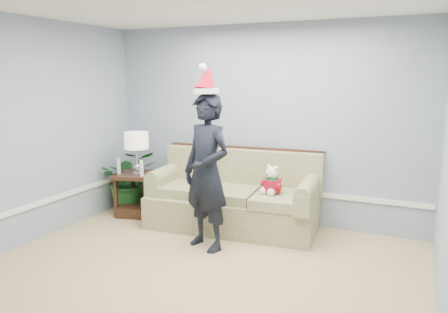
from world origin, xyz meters
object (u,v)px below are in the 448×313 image
object	(u,v)px
side_table	(139,199)
teddy_bear	(272,183)
houseplant	(130,179)
man	(207,172)
sofa	(234,200)
table_lamp	(136,142)

from	to	relation	value
side_table	teddy_bear	bearing A→B (deg)	0.32
houseplant	man	xyz separation A→B (m)	(1.75, -0.88, 0.45)
sofa	man	xyz separation A→B (m)	(0.00, -0.81, 0.54)
side_table	teddy_bear	distance (m)	2.06
sofa	table_lamp	world-z (taller)	table_lamp
man	teddy_bear	bearing A→B (deg)	71.69
sofa	houseplant	bearing A→B (deg)	173.21
sofa	table_lamp	distance (m)	1.61
houseplant	side_table	bearing A→B (deg)	-32.34
sofa	houseplant	xyz separation A→B (m)	(-1.75, 0.06, 0.09)
side_table	man	xyz separation A→B (m)	(1.46, -0.69, 0.67)
side_table	table_lamp	distance (m)	0.84
sofa	side_table	bearing A→B (deg)	-179.85
man	table_lamp	bearing A→B (deg)	176.43
sofa	houseplant	world-z (taller)	sofa
table_lamp	teddy_bear	bearing A→B (deg)	1.89
side_table	table_lamp	xyz separation A→B (m)	(0.03, -0.05, 0.84)
side_table	man	size ratio (longest dim) A/B	0.42
table_lamp	teddy_bear	distance (m)	2.03
sofa	teddy_bear	size ratio (longest dim) A/B	6.12
houseplant	teddy_bear	world-z (taller)	houseplant
side_table	sofa	bearing A→B (deg)	4.88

